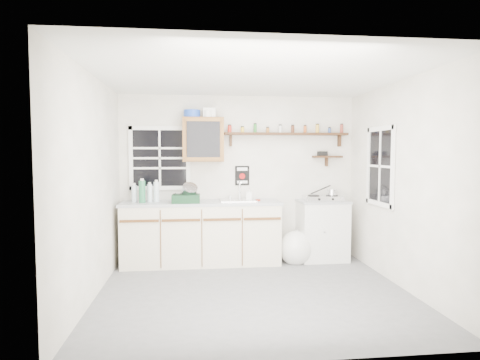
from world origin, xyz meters
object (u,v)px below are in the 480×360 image
dish_rack (187,196)px  main_cabinet (202,232)px  hotplate (323,198)px  spice_shelf (286,133)px  right_cabinet (322,230)px  upper_cabinet (203,140)px

dish_rack → main_cabinet: bearing=30.8°
hotplate → spice_shelf: bearing=160.8°
right_cabinet → hotplate: 0.49m
right_cabinet → hotplate: size_ratio=1.55×
spice_shelf → dish_rack: size_ratio=4.81×
spice_shelf → dish_rack: spice_shelf is taller
right_cabinet → spice_shelf: 1.57m
main_cabinet → dish_rack: 0.60m
spice_shelf → main_cabinet: bearing=-170.7°
spice_shelf → hotplate: (0.52, -0.21, -0.98)m
upper_cabinet → spice_shelf: upper_cabinet is taller
upper_cabinet → main_cabinet: bearing=-103.7°
dish_rack → hotplate: (2.03, 0.12, -0.07)m
main_cabinet → hotplate: hotplate is taller
right_cabinet → spice_shelf: bearing=160.4°
right_cabinet → upper_cabinet: bearing=176.2°
main_cabinet → upper_cabinet: upper_cabinet is taller
right_cabinet → dish_rack: dish_rack is taller
upper_cabinet → hotplate: upper_cabinet is taller
upper_cabinet → dish_rack: bearing=-132.6°
spice_shelf → dish_rack: bearing=-167.7°
main_cabinet → right_cabinet: (1.83, 0.03, -0.01)m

